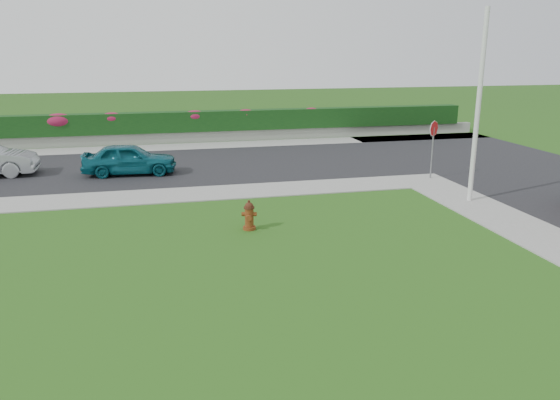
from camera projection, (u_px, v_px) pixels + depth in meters
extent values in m
plane|color=black|center=(322.00, 296.00, 11.45)|extent=(120.00, 120.00, 0.00)
cube|color=black|center=(114.00, 169.00, 23.48)|extent=(26.00, 8.00, 0.04)
cube|color=gray|center=(74.00, 201.00, 18.57)|extent=(24.00, 2.00, 0.04)
cube|color=gray|center=(423.00, 181.00, 21.43)|extent=(2.00, 2.00, 0.04)
cube|color=gray|center=(197.00, 146.00, 29.05)|extent=(34.00, 2.00, 0.04)
cube|color=gray|center=(195.00, 137.00, 30.39)|extent=(34.00, 0.40, 0.60)
cube|color=black|center=(194.00, 121.00, 30.25)|extent=(32.00, 0.90, 1.10)
cylinder|color=#58240D|center=(249.00, 228.00, 15.70)|extent=(0.37, 0.37, 0.09)
cylinder|color=#58240D|center=(249.00, 217.00, 15.61)|extent=(0.25, 0.25, 0.57)
cylinder|color=#321B0E|center=(249.00, 208.00, 15.54)|extent=(0.30, 0.30, 0.05)
sphere|color=#321B0E|center=(249.00, 206.00, 15.53)|extent=(0.25, 0.25, 0.25)
cylinder|color=#321B0E|center=(249.00, 202.00, 15.49)|extent=(0.08, 0.08, 0.08)
cylinder|color=#58240D|center=(243.00, 214.00, 15.59)|extent=(0.13, 0.14, 0.12)
cylinder|color=#58240D|center=(255.00, 214.00, 15.59)|extent=(0.13, 0.14, 0.12)
cylinder|color=#58240D|center=(249.00, 218.00, 15.45)|extent=(0.19, 0.17, 0.16)
imported|color=#0C5361|center=(129.00, 159.00, 22.30)|extent=(3.83, 1.74, 1.27)
cylinder|color=silver|center=(478.00, 108.00, 17.75)|extent=(0.16, 0.16, 6.30)
cylinder|color=slate|center=(432.00, 154.00, 21.54)|extent=(0.06, 0.06, 2.06)
cylinder|color=#B10B15|center=(434.00, 129.00, 21.28)|extent=(0.52, 0.35, 0.60)
cylinder|color=white|center=(434.00, 129.00, 21.28)|extent=(0.54, 0.36, 0.64)
ellipsoid|color=#A41C47|center=(59.00, 121.00, 28.55)|extent=(1.51, 0.97, 0.75)
ellipsoid|color=#A41C47|center=(112.00, 118.00, 29.12)|extent=(1.19, 0.77, 0.60)
ellipsoid|color=#A41C47|center=(195.00, 116.00, 30.09)|extent=(1.22, 0.78, 0.61)
ellipsoid|color=#A41C47|center=(246.00, 114.00, 30.71)|extent=(1.10, 0.71, 0.55)
ellipsoid|color=#A41C47|center=(311.00, 112.00, 31.55)|extent=(1.01, 0.65, 0.51)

